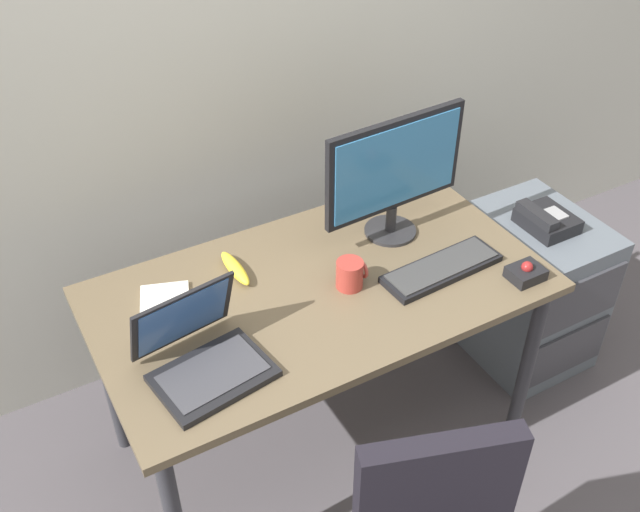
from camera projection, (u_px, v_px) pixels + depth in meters
ground_plane at (320, 436)px, 2.77m from camera, size 8.00×8.00×0.00m
back_wall at (210, 9)px, 2.42m from camera, size 6.00×0.10×2.80m
desk at (320, 305)px, 2.37m from camera, size 1.43×0.78×0.74m
file_cabinet at (528, 289)px, 2.96m from camera, size 0.42×0.53×0.64m
desk_phone at (546, 220)px, 2.73m from camera, size 0.17×0.20×0.09m
monitor_main at (395, 171)px, 2.39m from camera, size 0.53×0.18×0.43m
keyboard at (442, 268)px, 2.36m from camera, size 0.42×0.16×0.03m
laptop at (202, 354)px, 2.01m from camera, size 0.35×0.34×0.23m
trackball_mouse at (526, 273)px, 2.33m from camera, size 0.11×0.09×0.07m
coffee_mug at (350, 274)px, 2.29m from camera, size 0.10×0.09×0.09m
paper_notepad at (165, 306)px, 2.23m from camera, size 0.21×0.25×0.01m
banana at (235, 268)px, 2.35m from camera, size 0.05×0.19×0.04m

